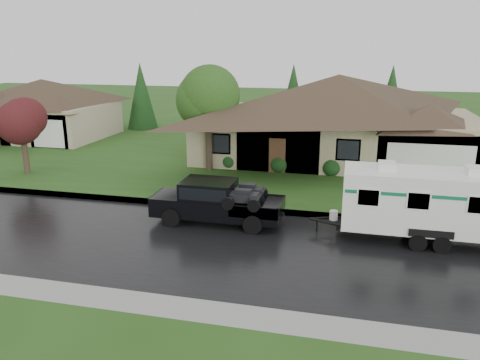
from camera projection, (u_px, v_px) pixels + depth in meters
name	position (u px, v px, depth m)	size (l,w,h in m)	color
ground	(272.00, 231.00, 19.76)	(140.00, 140.00, 0.00)	#294B17
road	(263.00, 250.00, 17.89)	(140.00, 8.00, 0.01)	black
curb	(280.00, 212.00, 21.85)	(140.00, 0.50, 0.15)	gray
lawn	(307.00, 153.00, 33.77)	(140.00, 26.00, 0.15)	#294B17
house_main	(342.00, 108.00, 31.20)	(19.44, 10.80, 6.90)	tan
house_far	(45.00, 104.00, 38.64)	(10.80, 8.64, 5.80)	tan
tree_left_green	(208.00, 101.00, 27.96)	(3.69, 3.69, 6.11)	#382B1E
tree_red	(21.00, 120.00, 27.41)	(2.80, 2.80, 4.63)	#382B1E
shrub_row	(332.00, 166.00, 27.83)	(13.60, 1.00, 1.00)	#143814
pickup_truck	(215.00, 200.00, 20.52)	(5.69, 2.16, 1.90)	black
travel_trailer	(429.00, 201.00, 18.37)	(7.02, 2.47, 3.15)	white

